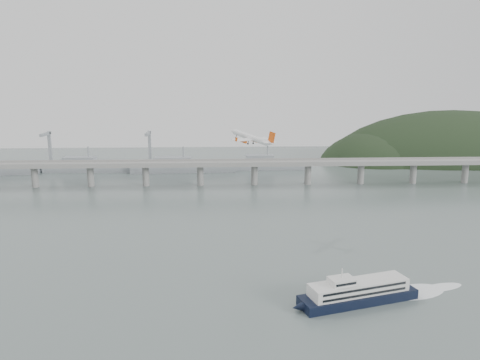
{
  "coord_description": "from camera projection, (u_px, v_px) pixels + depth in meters",
  "views": [
    {
      "loc": [
        -12.75,
        -223.15,
        96.22
      ],
      "look_at": [
        0.0,
        55.0,
        36.0
      ],
      "focal_mm": 35.0,
      "sensor_mm": 36.0,
      "label": 1
    }
  ],
  "objects": [
    {
      "name": "airliner",
      "position": [
        252.0,
        138.0,
        285.32
      ],
      "size": [
        29.07,
        28.72,
        9.49
      ],
      "rotation": [
        0.05,
        -0.19,
        2.37
      ],
      "color": "white",
      "rests_on": "ground"
    },
    {
      "name": "ferry",
      "position": [
        358.0,
        292.0,
        205.48
      ],
      "size": [
        86.91,
        33.67,
        16.75
      ],
      "rotation": [
        0.0,
        0.0,
        0.28
      ],
      "color": "black",
      "rests_on": "ground"
    },
    {
      "name": "bridge",
      "position": [
        232.0,
        166.0,
        430.28
      ],
      "size": [
        800.0,
        22.0,
        23.9
      ],
      "color": "gray",
      "rests_on": "ground"
    },
    {
      "name": "headland",
      "position": [
        459.0,
        174.0,
        579.56
      ],
      "size": [
        365.0,
        155.0,
        156.0
      ],
      "color": "black",
      "rests_on": "ground"
    },
    {
      "name": "ground",
      "position": [
        245.0,
        271.0,
        238.79
      ],
      "size": [
        900.0,
        900.0,
        0.0
      ],
      "primitive_type": "plane",
      "color": "#576563",
      "rests_on": "ground"
    },
    {
      "name": "distant_fleet",
      "position": [
        83.0,
        167.0,
        489.34
      ],
      "size": [
        453.0,
        60.9,
        40.0
      ],
      "color": "gray",
      "rests_on": "ground"
    }
  ]
}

